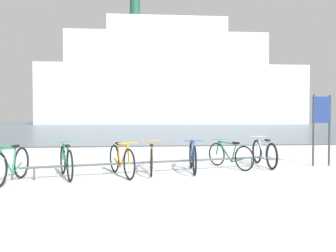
{
  "coord_description": "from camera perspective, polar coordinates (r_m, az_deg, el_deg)",
  "views": [
    {
      "loc": [
        -1.27,
        -3.89,
        1.37
      ],
      "look_at": [
        -0.44,
        4.54,
        1.13
      ],
      "focal_mm": 30.98,
      "sensor_mm": 36.0,
      "label": 1
    }
  ],
  "objects": [
    {
      "name": "bicycle_4",
      "position": [
        7.43,
        4.87,
        -6.07
      ],
      "size": [
        0.46,
        1.68,
        0.83
      ],
      "color": "black",
      "rests_on": "ground"
    },
    {
      "name": "info_sign",
      "position": [
        9.32,
        27.98,
        1.46
      ],
      "size": [
        0.55,
        0.07,
        2.02
      ],
      "color": "#33383D",
      "rests_on": "ground"
    },
    {
      "name": "ferry_ship",
      "position": [
        66.65,
        0.6,
        8.75
      ],
      "size": [
        57.58,
        14.51,
        28.71
      ],
      "color": "silver",
      "rests_on": "ground"
    },
    {
      "name": "bicycle_5",
      "position": [
        8.09,
        12.0,
        -5.63
      ],
      "size": [
        0.81,
        1.51,
        0.77
      ],
      "color": "black",
      "rests_on": "ground"
    },
    {
      "name": "bicycle_3",
      "position": [
        7.28,
        -3.22,
        -6.39
      ],
      "size": [
        0.46,
        1.66,
        0.78
      ],
      "color": "black",
      "rests_on": "ground"
    },
    {
      "name": "ground",
      "position": [
        57.82,
        -4.38,
        0.23
      ],
      "size": [
        80.0,
        132.0,
        0.08
      ],
      "color": "silver"
    },
    {
      "name": "bicycle_2",
      "position": [
        6.97,
        -9.17,
        -6.63
      ],
      "size": [
        0.74,
        1.62,
        0.81
      ],
      "color": "black",
      "rests_on": "ground"
    },
    {
      "name": "bicycle_6",
      "position": [
        8.66,
        18.32,
        -5.06
      ],
      "size": [
        0.46,
        1.8,
        0.82
      ],
      "color": "black",
      "rests_on": "ground"
    },
    {
      "name": "bicycle_0",
      "position": [
        6.96,
        -28.58,
        -6.8
      ],
      "size": [
        0.46,
        1.68,
        0.82
      ],
      "color": "black",
      "rests_on": "ground"
    },
    {
      "name": "bicycle_1",
      "position": [
        7.07,
        -19.42,
        -6.58
      ],
      "size": [
        0.71,
        1.56,
        0.81
      ],
      "color": "black",
      "rests_on": "ground"
    },
    {
      "name": "bike_rack",
      "position": [
        7.19,
        -2.56,
        -7.14
      ],
      "size": [
        5.96,
        1.23,
        0.31
      ],
      "color": "#4C5156",
      "rests_on": "ground"
    }
  ]
}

